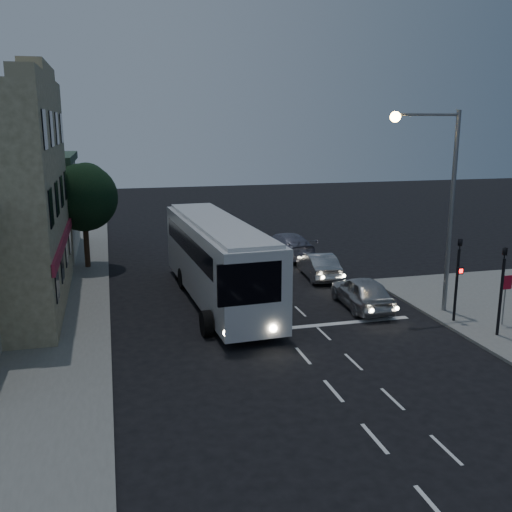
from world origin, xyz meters
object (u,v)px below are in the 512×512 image
object	(u,v)px
traffic_signal_main	(458,270)
car_sedan_a	(318,265)
tour_bus	(217,258)
streetlight	(440,189)
regulatory_sign	(506,292)
car_sedan_b	(285,245)
traffic_signal_side	(502,281)
car_suv	(362,292)
street_tree	(83,194)

from	to	relation	value
traffic_signal_main	car_sedan_a	bearing A→B (deg)	109.30
tour_bus	streetlight	distance (m)	10.74
tour_bus	regulatory_sign	distance (m)	13.03
car_sedan_b	streetlight	bearing A→B (deg)	95.94
streetlight	traffic_signal_side	bearing A→B (deg)	-74.30
car_suv	streetlight	world-z (taller)	streetlight
streetlight	regulatory_sign	bearing A→B (deg)	-51.25
car_suv	traffic_signal_side	distance (m)	6.43
streetlight	car_suv	bearing A→B (deg)	149.75
car_suv	traffic_signal_side	bearing A→B (deg)	129.18
regulatory_sign	streetlight	world-z (taller)	streetlight
traffic_signal_main	street_tree	bearing A→B (deg)	137.97
regulatory_sign	car_sedan_a	bearing A→B (deg)	116.03
car_suv	traffic_signal_main	size ratio (longest dim) A/B	1.11
car_sedan_a	traffic_signal_side	size ratio (longest dim) A/B	1.07
car_sedan_b	street_tree	size ratio (longest dim) A/B	0.89
car_sedan_a	traffic_signal_main	xyz separation A→B (m)	(3.05, -8.71, 1.70)
streetlight	street_tree	xyz separation A→B (m)	(-15.55, 12.82, -1.23)
tour_bus	traffic_signal_main	distance (m)	11.04
car_suv	streetlight	bearing A→B (deg)	152.44
car_suv	regulatory_sign	size ratio (longest dim) A/B	2.06
car_sedan_a	traffic_signal_main	world-z (taller)	traffic_signal_main
traffic_signal_main	streetlight	world-z (taller)	streetlight
car_sedan_a	regulatory_sign	world-z (taller)	regulatory_sign
car_suv	streetlight	distance (m)	5.89
tour_bus	traffic_signal_side	size ratio (longest dim) A/B	3.23
tour_bus	car_sedan_a	distance (m)	7.15
car_suv	street_tree	size ratio (longest dim) A/B	0.73
street_tree	traffic_signal_side	bearing A→B (deg)	-44.50
car_sedan_b	traffic_signal_main	xyz separation A→B (m)	(3.28, -14.20, 1.62)
traffic_signal_side	car_suv	bearing A→B (deg)	126.49
traffic_signal_main	traffic_signal_side	distance (m)	2.10
traffic_signal_side	street_tree	distance (m)	23.24
car_sedan_b	street_tree	bearing A→B (deg)	-7.58
car_sedan_a	tour_bus	bearing A→B (deg)	29.91
streetlight	street_tree	size ratio (longest dim) A/B	1.45
traffic_signal_side	regulatory_sign	xyz separation A→B (m)	(1.00, 0.96, -0.82)
car_suv	car_sedan_b	xyz separation A→B (m)	(-0.28, 11.18, 0.03)
tour_bus	regulatory_sign	xyz separation A→B (m)	(11.11, -6.79, -0.58)
regulatory_sign	streetlight	bearing A→B (deg)	128.75
tour_bus	car_sedan_a	world-z (taller)	tour_bus
traffic_signal_side	street_tree	bearing A→B (deg)	135.50
traffic_signal_side	streetlight	distance (m)	4.84
street_tree	car_sedan_a	bearing A→B (deg)	-23.45
car_suv	car_sedan_a	xyz separation A→B (m)	(-0.05, 5.69, -0.05)
tour_bus	streetlight	xyz separation A→B (m)	(9.15, -4.35, 3.56)
traffic_signal_main	streetlight	distance (m)	3.61
tour_bus	car_sedan_b	bearing A→B (deg)	50.87
traffic_signal_side	streetlight	world-z (taller)	streetlight
traffic_signal_side	tour_bus	bearing A→B (deg)	142.52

